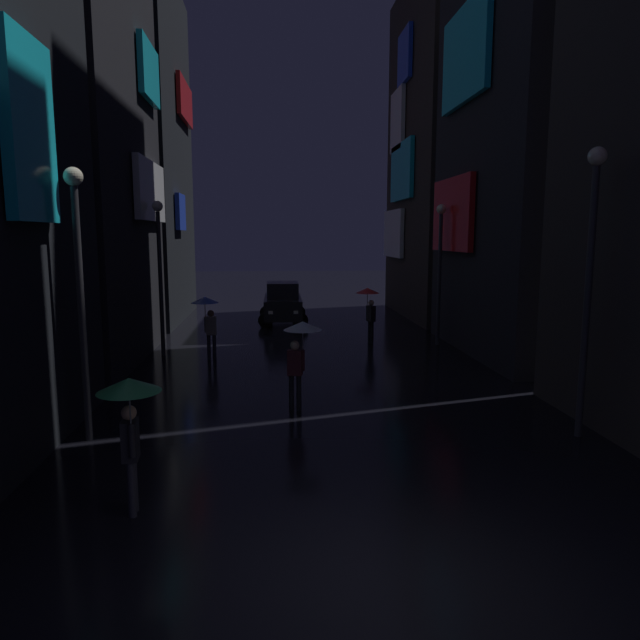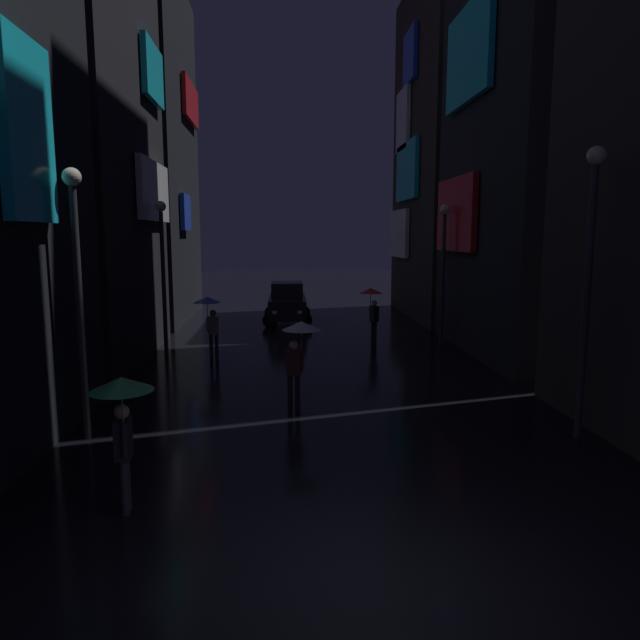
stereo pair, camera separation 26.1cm
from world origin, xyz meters
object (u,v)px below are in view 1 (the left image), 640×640
pedestrian_near_crossing_blue (207,310)px  streetlamp_left_far (160,259)px  streetlamp_right_near (590,261)px  pedestrian_foreground_right_clear (300,341)px  streetlamp_left_near (79,273)px  pedestrian_far_right_green (130,408)px  streetlamp_right_far (440,257)px  car_distant (283,303)px  pedestrian_midstreet_left_red (369,300)px

pedestrian_near_crossing_blue → streetlamp_left_far: bearing=149.6°
pedestrian_near_crossing_blue → streetlamp_right_near: size_ratio=0.37×
pedestrian_foreground_right_clear → streetlamp_left_far: (-4.38, 6.63, 1.63)m
pedestrian_near_crossing_blue → streetlamp_right_near: streetlamp_right_near is taller
pedestrian_foreground_right_clear → streetlamp_left_far: size_ratio=0.40×
pedestrian_foreground_right_clear → streetlamp_left_near: (-4.38, -1.62, 1.71)m
pedestrian_near_crossing_blue → streetlamp_left_near: 7.67m
pedestrian_far_right_green → streetlamp_left_near: streetlamp_left_near is taller
pedestrian_foreground_right_clear → pedestrian_near_crossing_blue: (-2.75, 5.67, 0.00)m
pedestrian_foreground_right_clear → streetlamp_right_far: (5.62, 7.68, 1.62)m
car_distant → streetlamp_right_far: (5.70, -5.98, 2.37)m
streetlamp_right_near → pedestrian_midstreet_left_red: bearing=103.6°
pedestrian_foreground_right_clear → car_distant: 13.68m
car_distant → streetlamp_left_far: streetlamp_left_far is taller
streetlamp_left_far → pedestrian_near_crossing_blue: bearing=-30.4°
pedestrian_foreground_right_clear → streetlamp_right_near: 6.37m
streetlamp_left_far → streetlamp_right_near: bearing=-41.8°
pedestrian_near_crossing_blue → streetlamp_right_far: streetlamp_right_far is taller
streetlamp_right_near → streetlamp_left_near: bearing=176.1°
streetlamp_left_far → pedestrian_far_right_green: bearing=-81.8°
streetlamp_right_near → streetlamp_right_far: streetlamp_right_near is taller
pedestrian_midstreet_left_red → streetlamp_left_far: size_ratio=0.40×
streetlamp_left_far → streetlamp_left_near: bearing=-90.0°
pedestrian_far_right_green → streetlamp_right_near: (8.33, 2.71, 1.93)m
pedestrian_midstreet_left_red → pedestrian_far_right_green: (-5.77, -13.26, 0.00)m
pedestrian_far_right_green → pedestrian_near_crossing_blue: same height
pedestrian_foreground_right_clear → streetlamp_left_far: streetlamp_left_far is taller
pedestrian_foreground_right_clear → pedestrian_far_right_green: same height
streetlamp_left_far → streetlamp_left_near: streetlamp_left_near is taller
car_distant → streetlamp_right_near: streetlamp_right_near is taller
pedestrian_midstreet_left_red → streetlamp_right_far: 3.08m
pedestrian_far_right_green → streetlamp_left_near: 4.15m
streetlamp_right_far → car_distant: bearing=133.7°
streetlamp_right_far → pedestrian_midstreet_left_red: bearing=167.5°
pedestrian_far_right_green → streetlamp_right_far: (8.33, 12.69, 1.62)m
pedestrian_near_crossing_blue → streetlamp_left_near: streetlamp_left_near is taller
pedestrian_foreground_right_clear → pedestrian_near_crossing_blue: same height
pedestrian_midstreet_left_red → pedestrian_far_right_green: same height
pedestrian_far_right_green → streetlamp_right_near: size_ratio=0.37×
streetlamp_left_near → streetlamp_right_far: 13.66m
streetlamp_right_near → streetlamp_right_far: 9.99m
car_distant → streetlamp_left_near: 16.06m
streetlamp_right_near → pedestrian_far_right_green: bearing=-162.0°
pedestrian_near_crossing_blue → car_distant: size_ratio=0.51×
pedestrian_midstreet_left_red → pedestrian_far_right_green: size_ratio=1.00×
streetlamp_left_near → streetlamp_right_near: (10.00, -0.68, 0.22)m
streetlamp_left_far → streetlamp_left_near: (0.00, -8.25, 0.08)m
pedestrian_near_crossing_blue → streetlamp_left_far: 2.50m
pedestrian_near_crossing_blue → streetlamp_left_far: size_ratio=0.40×
pedestrian_near_crossing_blue → streetlamp_right_far: (8.37, 2.01, 1.62)m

